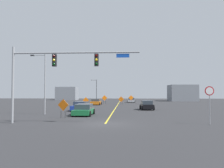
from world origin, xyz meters
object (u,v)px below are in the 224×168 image
object	(u,v)px
construction_sign_right_shoulder	(121,100)
car_silver_distant	(131,100)
construction_sign_left_shoulder	(104,98)
construction_sign_median_near	(86,101)
construction_sign_right_lane	(131,98)
car_green_mid	(84,110)
car_orange_approaching	(96,102)
street_lamp_far_left	(44,81)
car_black_near	(147,105)
car_blue_far	(80,106)
construction_sign_left_lane	(63,106)
traffic_signal_assembly	(55,66)
stop_sign	(210,98)
street_lamp_near_left	(96,89)

from	to	relation	value
construction_sign_right_shoulder	car_silver_distant	xyz separation A→B (m)	(2.61, 13.10, -0.54)
construction_sign_left_shoulder	construction_sign_median_near	distance (m)	13.42
construction_sign_right_lane	car_green_mid	xyz separation A→B (m)	(-6.32, -32.61, -0.67)
construction_sign_right_shoulder	car_orange_approaching	world-z (taller)	construction_sign_right_shoulder
street_lamp_far_left	car_black_near	world-z (taller)	street_lamp_far_left
car_green_mid	car_blue_far	xyz separation A→B (m)	(-1.77, 6.93, -0.00)
street_lamp_far_left	car_silver_distant	bearing A→B (deg)	72.39
construction_sign_left_lane	construction_sign_right_shoulder	distance (m)	28.22
traffic_signal_assembly	stop_sign	distance (m)	13.30
construction_sign_left_shoulder	construction_sign_left_lane	size ratio (longest dim) A/B	1.06
car_silver_distant	car_orange_approaching	world-z (taller)	car_silver_distant
construction_sign_left_shoulder	car_orange_approaching	world-z (taller)	construction_sign_left_shoulder
construction_sign_left_shoulder	car_green_mid	bearing A→B (deg)	-89.94
traffic_signal_assembly	construction_sign_left_lane	bearing A→B (deg)	94.98
traffic_signal_assembly	car_silver_distant	distance (m)	45.91
traffic_signal_assembly	car_black_near	world-z (taller)	traffic_signal_assembly
street_lamp_near_left	construction_sign_left_shoulder	distance (m)	28.98
stop_sign	traffic_signal_assembly	bearing A→B (deg)	-179.60
street_lamp_far_left	car_silver_distant	size ratio (longest dim) A/B	1.82
traffic_signal_assembly	car_blue_far	xyz separation A→B (m)	(-0.55, 14.38, -4.25)
stop_sign	car_blue_far	world-z (taller)	stop_sign
construction_sign_right_shoulder	car_silver_distant	bearing A→B (deg)	78.71
construction_sign_left_shoulder	car_orange_approaching	size ratio (longest dim) A/B	0.51
traffic_signal_assembly	car_orange_approaching	bearing A→B (deg)	90.73
car_orange_approaching	construction_sign_left_lane	bearing A→B (deg)	-89.94
construction_sign_left_lane	construction_sign_right_shoulder	world-z (taller)	construction_sign_left_lane
construction_sign_left_shoulder	car_blue_far	world-z (taller)	construction_sign_left_shoulder
stop_sign	street_lamp_near_left	bearing A→B (deg)	105.37
traffic_signal_assembly	car_blue_far	size ratio (longest dim) A/B	2.47
car_green_mid	construction_sign_right_lane	bearing A→B (deg)	79.04
car_orange_approaching	car_black_near	distance (m)	17.70
street_lamp_near_left	construction_sign_right_shoulder	distance (m)	33.00
construction_sign_right_lane	car_orange_approaching	bearing A→B (deg)	-133.68
construction_sign_left_shoulder	car_black_near	distance (m)	19.88
car_black_near	street_lamp_far_left	bearing A→B (deg)	-146.82
street_lamp_near_left	car_green_mid	distance (m)	56.35
traffic_signal_assembly	construction_sign_right_shoulder	size ratio (longest dim) A/B	5.89
construction_sign_left_shoulder	traffic_signal_assembly	bearing A→B (deg)	-91.94
traffic_signal_assembly	street_lamp_near_left	xyz separation A→B (m)	(-4.38, 63.41, -0.76)
car_blue_far	stop_sign	bearing A→B (deg)	-46.46
construction_sign_right_lane	car_orange_approaching	world-z (taller)	construction_sign_right_lane
stop_sign	street_lamp_near_left	world-z (taller)	street_lamp_near_left
car_silver_distant	car_black_near	size ratio (longest dim) A/B	1.04
traffic_signal_assembly	car_orange_approaching	distance (m)	32.04
construction_sign_right_shoulder	car_blue_far	xyz separation A→B (m)	(-5.71, -17.57, -0.53)
street_lamp_near_left	car_orange_approaching	bearing A→B (deg)	-82.85
construction_sign_left_shoulder	car_silver_distant	xyz separation A→B (m)	(6.58, 9.94, -0.72)
street_lamp_far_left	construction_sign_median_near	world-z (taller)	street_lamp_far_left
construction_sign_right_lane	car_blue_far	size ratio (longest dim) A/B	0.46
car_silver_distant	car_black_near	distance (m)	28.07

